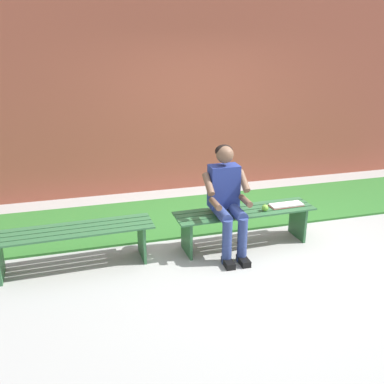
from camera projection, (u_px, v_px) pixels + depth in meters
The scene contains 8 objects.
ground_plane at pixel (186, 305), 4.19m from camera, with size 10.00×7.00×0.04m, color #9E9E99.
grass_strip at pixel (148, 219), 6.04m from camera, with size 9.00×1.38×0.03m, color #2D6B28.
brick_wall at pixel (161, 96), 6.82m from camera, with size 9.50×0.24×3.02m, color #9E4C38.
bench_near at pixel (245, 219), 5.23m from camera, with size 1.71×0.47×0.45m.
bench_far at pixel (73, 238), 4.72m from camera, with size 1.75×0.47×0.45m.
person_seated at pixel (227, 196), 4.95m from camera, with size 0.50×0.69×1.26m.
apple at pixel (265, 208), 5.15m from camera, with size 0.08×0.08×0.08m, color #72B738.
book_open at pixel (286, 205), 5.32m from camera, with size 0.42×0.17×0.02m.
Camera 1 is at (1.90, 4.46, 2.43)m, focal length 40.92 mm.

